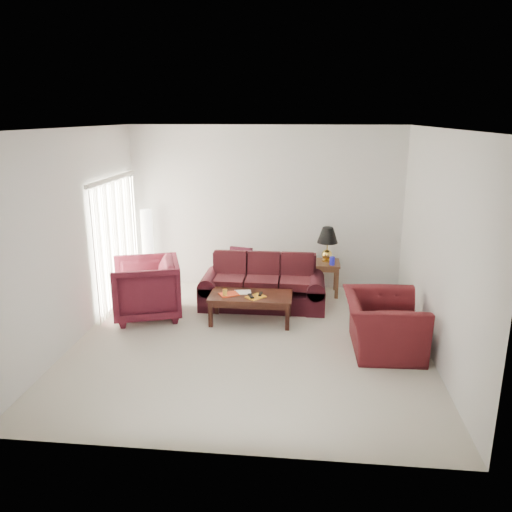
{
  "coord_description": "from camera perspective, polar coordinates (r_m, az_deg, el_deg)",
  "views": [
    {
      "loc": [
        0.77,
        -6.57,
        3.16
      ],
      "look_at": [
        0.0,
        0.85,
        1.05
      ],
      "focal_mm": 35.0,
      "sensor_mm": 36.0,
      "label": 1
    }
  ],
  "objects": [
    {
      "name": "floor",
      "position": [
        7.33,
        -0.7,
        -9.74
      ],
      "size": [
        5.0,
        5.0,
        0.0
      ],
      "primitive_type": "plane",
      "color": "beige",
      "rests_on": "ground"
    },
    {
      "name": "blinds",
      "position": [
        8.74,
        -15.67,
        1.44
      ],
      "size": [
        0.1,
        2.0,
        2.16
      ],
      "primitive_type": "cube",
      "color": "silver",
      "rests_on": "ground"
    },
    {
      "name": "sofa",
      "position": [
        8.46,
        0.77,
        -3.05
      ],
      "size": [
        2.16,
        1.07,
        0.86
      ],
      "primitive_type": null,
      "rotation": [
        0.0,
        0.0,
        0.08
      ],
      "color": "black",
      "rests_on": "ground"
    },
    {
      "name": "throw_pillow",
      "position": [
        8.97,
        -1.77,
        -0.25
      ],
      "size": [
        0.44,
        0.29,
        0.42
      ],
      "primitive_type": "cube",
      "rotation": [
        -0.21,
        0.0,
        -0.25
      ],
      "color": "black",
      "rests_on": "sofa"
    },
    {
      "name": "end_table",
      "position": [
        9.18,
        7.74,
        -2.49
      ],
      "size": [
        0.57,
        0.57,
        0.6
      ],
      "primitive_type": null,
      "rotation": [
        0.0,
        0.0,
        -0.04
      ],
      "color": "#53291C",
      "rests_on": "ground"
    },
    {
      "name": "table_lamp",
      "position": [
        9.07,
        8.15,
        1.32
      ],
      "size": [
        0.46,
        0.46,
        0.63
      ],
      "primitive_type": null,
      "rotation": [
        0.0,
        0.0,
        -0.25
      ],
      "color": "gold",
      "rests_on": "end_table"
    },
    {
      "name": "clock",
      "position": [
        8.96,
        6.39,
        -0.37
      ],
      "size": [
        0.16,
        0.09,
        0.16
      ],
      "primitive_type": "cube",
      "rotation": [
        0.0,
        0.0,
        0.26
      ],
      "color": "silver",
      "rests_on": "end_table"
    },
    {
      "name": "blue_canister",
      "position": [
        8.92,
        8.7,
        -0.55
      ],
      "size": [
        0.12,
        0.12,
        0.15
      ],
      "primitive_type": "cylinder",
      "rotation": [
        0.0,
        0.0,
        -0.42
      ],
      "color": "#1D1DBD",
      "rests_on": "end_table"
    },
    {
      "name": "picture_frame",
      "position": [
        9.28,
        6.61,
        0.15
      ],
      "size": [
        0.15,
        0.17,
        0.05
      ],
      "primitive_type": "cube",
      "rotation": [
        1.36,
        0.0,
        0.25
      ],
      "color": "silver",
      "rests_on": "end_table"
    },
    {
      "name": "floor_lamp",
      "position": [
        9.56,
        -12.26,
        0.85
      ],
      "size": [
        0.3,
        0.3,
        1.51
      ],
      "primitive_type": null,
      "rotation": [
        0.0,
        0.0,
        -0.27
      ],
      "color": "white",
      "rests_on": "ground"
    },
    {
      "name": "armchair_left",
      "position": [
        8.21,
        -12.44,
        -3.65
      ],
      "size": [
        1.32,
        1.3,
        0.96
      ],
      "primitive_type": "imported",
      "rotation": [
        0.0,
        0.0,
        -1.25
      ],
      "color": "#400E18",
      "rests_on": "ground"
    },
    {
      "name": "armchair_right",
      "position": [
        7.16,
        14.3,
        -7.54
      ],
      "size": [
        1.07,
        1.22,
        0.77
      ],
      "primitive_type": "imported",
      "rotation": [
        0.0,
        0.0,
        1.6
      ],
      "color": "#400E12",
      "rests_on": "ground"
    },
    {
      "name": "coffee_table",
      "position": [
        7.92,
        -0.61,
        -5.97
      ],
      "size": [
        1.34,
        0.76,
        0.45
      ],
      "primitive_type": null,
      "rotation": [
        0.0,
        0.0,
        0.09
      ],
      "color": "black",
      "rests_on": "ground"
    },
    {
      "name": "magazine_red",
      "position": [
        7.84,
        -3.1,
        -4.39
      ],
      "size": [
        0.35,
        0.32,
        0.02
      ],
      "primitive_type": "cube",
      "rotation": [
        0.0,
        0.0,
        0.5
      ],
      "color": "red",
      "rests_on": "coffee_table"
    },
    {
      "name": "magazine_white",
      "position": [
        7.92,
        -1.52,
        -4.17
      ],
      "size": [
        0.29,
        0.24,
        0.01
      ],
      "primitive_type": "cube",
      "rotation": [
        0.0,
        0.0,
        0.18
      ],
      "color": "white",
      "rests_on": "coffee_table"
    },
    {
      "name": "magazine_orange",
      "position": [
        7.72,
        -0.04,
        -4.69
      ],
      "size": [
        0.34,
        0.34,
        0.02
      ],
      "primitive_type": "cube",
      "rotation": [
        0.0,
        0.0,
        0.8
      ],
      "color": "orange",
      "rests_on": "coffee_table"
    },
    {
      "name": "remote_a",
      "position": [
        7.69,
        -0.6,
        -4.59
      ],
      "size": [
        0.12,
        0.19,
        0.02
      ],
      "primitive_type": "cube",
      "rotation": [
        0.0,
        0.0,
        0.38
      ],
      "color": "black",
      "rests_on": "coffee_table"
    },
    {
      "name": "remote_b",
      "position": [
        7.79,
        0.52,
        -4.35
      ],
      "size": [
        0.06,
        0.17,
        0.02
      ],
      "primitive_type": "cube",
      "rotation": [
        0.0,
        0.0,
        -0.07
      ],
      "color": "black",
      "rests_on": "coffee_table"
    },
    {
      "name": "yellow_glass",
      "position": [
        7.75,
        -3.57,
        -4.22
      ],
      "size": [
        0.07,
        0.07,
        0.12
      ],
      "primitive_type": "cylinder",
      "rotation": [
        0.0,
        0.0,
        -0.01
      ],
      "color": "yellow",
      "rests_on": "coffee_table"
    }
  ]
}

